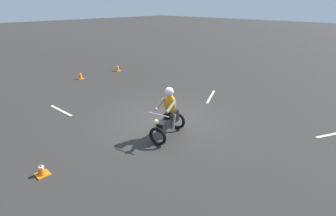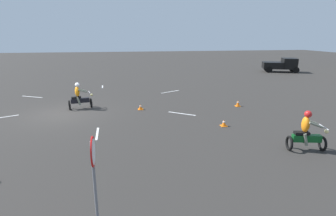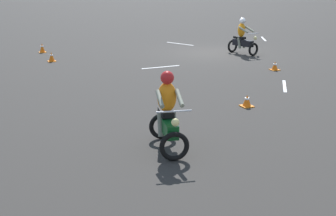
{
  "view_description": "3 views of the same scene",
  "coord_description": "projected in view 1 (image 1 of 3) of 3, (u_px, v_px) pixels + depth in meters",
  "views": [
    {
      "loc": [
        -6.24,
        6.4,
        4.08
      ],
      "look_at": [
        -0.99,
        0.88,
        1.0
      ],
      "focal_mm": 28.0,
      "sensor_mm": 36.0,
      "label": 1
    },
    {
      "loc": [
        15.63,
        3.6,
        4.47
      ],
      "look_at": [
        3.02,
        5.78,
        0.9
      ],
      "focal_mm": 28.0,
      "sensor_mm": 36.0,
      "label": 2
    },
    {
      "loc": [
        10.7,
        19.14,
        3.54
      ],
      "look_at": [
        7.02,
        10.68,
        0.9
      ],
      "focal_mm": 50.0,
      "sensor_mm": 36.0,
      "label": 3
    }
  ],
  "objects": [
    {
      "name": "ground_plane",
      "position": [
        165.0,
        120.0,
        9.82
      ],
      "size": [
        120.0,
        120.0,
        0.0
      ],
      "primitive_type": "plane",
      "color": "#2D2B28"
    },
    {
      "name": "lane_stripe_e",
      "position": [
        61.0,
        110.0,
        10.64
      ],
      "size": [
        1.64,
        0.15,
        0.01
      ],
      "primitive_type": "cube",
      "rotation": [
        0.0,
        0.0,
        1.6
      ],
      "color": "silver",
      "rests_on": "ground"
    },
    {
      "name": "motorcycle_rider_foreground",
      "position": [
        169.0,
        116.0,
        8.35
      ],
      "size": [
        0.96,
        1.56,
        1.66
      ],
      "rotation": [
        0.0,
        0.0,
        0.25
      ],
      "color": "black",
      "rests_on": "ground"
    },
    {
      "name": "lane_stripe_se",
      "position": [
        211.0,
        97.0,
        12.2
      ],
      "size": [
        0.87,
        1.72,
        0.01
      ],
      "primitive_type": "cube",
      "rotation": [
        0.0,
        0.0,
        6.72
      ],
      "color": "silver",
      "rests_on": "ground"
    },
    {
      "name": "traffic_cone_far_right",
      "position": [
        42.0,
        169.0,
        6.61
      ],
      "size": [
        0.32,
        0.32,
        0.34
      ],
      "color": "orange",
      "rests_on": "ground"
    },
    {
      "name": "traffic_cone_mid_left",
      "position": [
        80.0,
        76.0,
        14.95
      ],
      "size": [
        0.32,
        0.32,
        0.41
      ],
      "color": "orange",
      "rests_on": "ground"
    },
    {
      "name": "traffic_cone_near_right",
      "position": [
        118.0,
        68.0,
        16.67
      ],
      "size": [
        0.32,
        0.32,
        0.44
      ],
      "color": "orange",
      "rests_on": "ground"
    }
  ]
}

